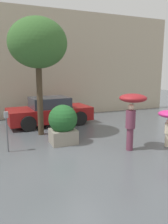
% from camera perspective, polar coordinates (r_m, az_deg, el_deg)
% --- Properties ---
extents(ground_plane, '(40.00, 40.00, 0.00)m').
position_cam_1_polar(ground_plane, '(6.87, -4.36, -11.67)').
color(ground_plane, '#51565B').
extents(building_facade, '(18.00, 0.30, 6.00)m').
position_cam_1_polar(building_facade, '(12.72, -13.65, 12.15)').
color(building_facade, '#B7A88E').
rests_on(building_facade, ground).
extents(planter_box, '(1.04, 1.04, 1.43)m').
position_cam_1_polar(planter_box, '(7.93, -5.51, -3.00)').
color(planter_box, gray).
rests_on(planter_box, ground).
extents(person_adult, '(0.90, 0.90, 1.88)m').
position_cam_1_polar(person_adult, '(7.31, 12.48, 1.39)').
color(person_adult, brown).
rests_on(person_adult, ground).
extents(parked_car_near, '(4.13, 2.21, 1.34)m').
position_cam_1_polar(parked_car_near, '(10.93, -8.94, 0.09)').
color(parked_car_near, maroon).
rests_on(parked_car_near, ground).
extents(street_tree, '(2.29, 2.29, 4.64)m').
position_cam_1_polar(street_tree, '(9.02, -11.98, 17.01)').
color(street_tree, '#423323').
rests_on(street_tree, ground).
extents(parking_meter, '(0.14, 0.14, 1.34)m').
position_cam_1_polar(parking_meter, '(7.40, -19.58, -2.84)').
color(parking_meter, '#595B60').
rests_on(parking_meter, ground).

